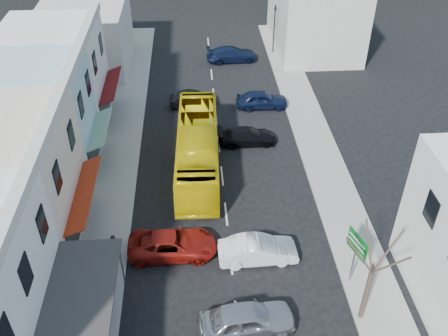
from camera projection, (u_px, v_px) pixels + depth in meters
ground at (231, 260)px, 28.92m from camera, size 120.00×120.00×0.00m
sidewalk_left at (118, 163)px, 36.45m from camera, size 3.00×52.00×0.15m
sidewalk_right at (320, 155)px, 37.25m from camera, size 3.00×52.00×0.15m
shopfront_row at (17, 162)px, 29.84m from camera, size 8.25×30.00×8.00m
distant_block_left at (85, 36)px, 48.01m from camera, size 8.00×10.00×6.00m
distant_block_right at (315, 14)px, 51.33m from camera, size 8.00×12.00×7.00m
bus at (198, 149)px, 35.24m from camera, size 2.87×11.67×3.10m
car_silver at (247, 321)px, 24.76m from camera, size 4.58×2.30×1.40m
car_white at (258, 251)px, 28.57m from camera, size 4.46×1.96×1.40m
car_red at (173, 244)px, 28.96m from camera, size 4.62×1.95×1.40m
car_black_near at (247, 136)px, 38.19m from camera, size 4.55×1.96×1.40m
car_navy_mid at (262, 100)px, 42.61m from camera, size 4.42×1.84×1.40m
car_black_far at (193, 99)px, 42.79m from camera, size 4.55×2.21×1.40m
car_navy_far at (232, 54)px, 50.08m from camera, size 4.63×2.19×1.40m
pedestrian_left at (115, 244)px, 28.54m from camera, size 0.53×0.68×1.70m
direction_sign at (354, 259)px, 26.51m from camera, size 1.14×1.76×3.68m
street_tree at (372, 272)px, 23.64m from camera, size 2.98×2.98×6.97m
traffic_signal at (274, 30)px, 50.54m from camera, size 1.20×1.36×5.05m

